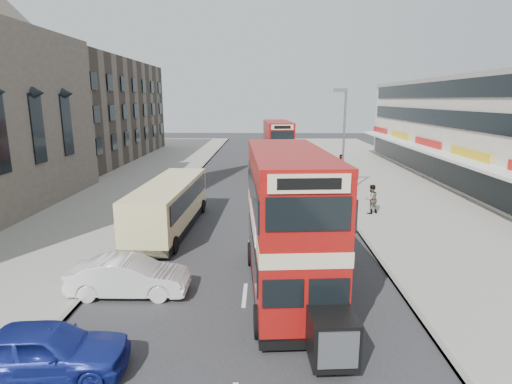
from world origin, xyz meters
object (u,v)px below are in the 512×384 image
(coach, at_px, (169,204))
(car_right_a, at_px, (317,189))
(car_right_c, at_px, (300,163))
(car_right_b, at_px, (321,182))
(pedestrian_far, at_px, (340,163))
(car_left_near, at_px, (45,350))
(car_left_front, at_px, (129,276))
(cyclist, at_px, (307,190))
(bus_second, at_px, (278,146))
(street_lamp, at_px, (343,135))
(pedestrian_near, at_px, (371,199))
(bus_main, at_px, (288,222))

(coach, bearing_deg, car_right_a, 42.32)
(coach, height_order, car_right_c, coach)
(car_right_b, distance_m, car_right_c, 10.44)
(car_right_c, height_order, pedestrian_far, pedestrian_far)
(car_right_a, xyz_separation_m, car_right_b, (0.80, 3.31, -0.14))
(car_left_near, relative_size, car_left_front, 0.99)
(coach, relative_size, car_left_near, 2.22)
(cyclist, bearing_deg, car_left_front, -110.47)
(coach, bearing_deg, car_right_b, 49.92)
(car_right_c, relative_size, cyclist, 1.68)
(coach, distance_m, car_left_front, 8.09)
(bus_second, relative_size, car_left_near, 2.06)
(cyclist, bearing_deg, car_right_b, 74.88)
(street_lamp, height_order, coach, street_lamp)
(street_lamp, relative_size, car_right_b, 1.92)
(street_lamp, relative_size, car_right_c, 2.30)
(car_left_near, bearing_deg, street_lamp, -34.51)
(car_left_near, relative_size, pedestrian_near, 2.32)
(car_right_a, bearing_deg, bus_main, -15.01)
(car_right_b, height_order, pedestrian_far, pedestrian_far)
(car_left_front, bearing_deg, pedestrian_far, -26.23)
(car_left_front, bearing_deg, street_lamp, -35.06)
(bus_main, height_order, car_left_front, bus_main)
(street_lamp, distance_m, car_right_a, 4.44)
(street_lamp, distance_m, coach, 14.12)
(car_right_b, bearing_deg, car_right_a, -13.50)
(car_right_a, relative_size, pedestrian_near, 2.62)
(bus_main, height_order, car_right_a, bus_main)
(car_right_a, height_order, cyclist, cyclist)
(car_left_near, distance_m, cyclist, 22.23)
(bus_second, height_order, car_left_near, bus_second)
(street_lamp, height_order, bus_second, street_lamp)
(bus_main, bearing_deg, car_left_front, -0.61)
(street_lamp, bearing_deg, cyclist, -169.38)
(car_right_a, bearing_deg, coach, -53.64)
(car_left_front, xyz_separation_m, car_right_b, (9.95, 19.31, -0.15))
(bus_main, distance_m, coach, 10.03)
(street_lamp, distance_m, pedestrian_far, 11.72)
(bus_main, bearing_deg, pedestrian_near, -122.96)
(coach, bearing_deg, pedestrian_near, 16.65)
(car_right_a, distance_m, pedestrian_near, 5.58)
(coach, height_order, pedestrian_near, coach)
(bus_main, relative_size, car_right_c, 2.77)
(bus_second, xyz_separation_m, car_right_a, (2.58, -11.87, -1.90))
(car_right_c, bearing_deg, cyclist, 4.00)
(car_left_front, xyz_separation_m, car_right_c, (9.08, 29.72, -0.14))
(car_left_near, bearing_deg, coach, -7.34)
(street_lamp, relative_size, bus_main, 0.83)
(bus_second, bearing_deg, bus_main, 84.91)
(street_lamp, relative_size, car_left_front, 1.80)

